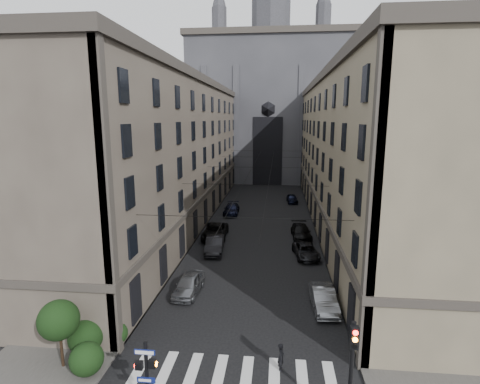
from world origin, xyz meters
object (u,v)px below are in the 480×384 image
(traffic_light_right, at_px, (352,363))
(pedestrian, at_px, (281,357))
(car_right_near, at_px, (323,299))
(pedestrian_signal_left, at_px, (147,375))
(car_left_far, at_px, (231,209))
(car_left_midnear, at_px, (215,244))
(car_left_midfar, at_px, (215,231))
(car_right_far, at_px, (292,199))
(car_right_midfar, at_px, (301,232))
(car_left_near, at_px, (189,284))
(car_right_midnear, at_px, (306,251))
(gothic_tower, at_px, (270,100))

(traffic_light_right, bearing_deg, pedestrian, 128.72)
(pedestrian, bearing_deg, car_right_near, -15.19)
(pedestrian_signal_left, height_order, car_left_far, pedestrian_signal_left)
(car_left_midnear, bearing_deg, car_left_midfar, 93.67)
(pedestrian_signal_left, height_order, car_right_far, pedestrian_signal_left)
(car_left_far, bearing_deg, car_left_midfar, -93.99)
(car_left_midnear, relative_size, car_right_midfar, 0.96)
(car_left_near, relative_size, car_right_midnear, 0.96)
(traffic_light_right, bearing_deg, car_left_near, 130.01)
(car_left_near, height_order, pedestrian, pedestrian)
(pedestrian, bearing_deg, car_left_midnear, 29.06)
(car_left_far, height_order, car_right_midfar, car_right_midfar)
(car_left_midnear, distance_m, car_right_near, 14.69)
(car_left_far, height_order, pedestrian, pedestrian)
(gothic_tower, height_order, car_right_midfar, gothic_tower)
(car_left_midnear, relative_size, car_right_midnear, 1.06)
(gothic_tower, relative_size, car_left_midnear, 11.63)
(car_left_far, xyz_separation_m, car_right_midnear, (9.57, -16.19, -0.09))
(car_left_midnear, distance_m, car_right_midfar, 10.78)
(car_left_far, bearing_deg, pedestrian, -79.53)
(traffic_light_right, distance_m, pedestrian, 5.40)
(car_left_near, xyz_separation_m, car_right_far, (9.30, 33.71, -0.07))
(gothic_tower, relative_size, car_right_midnear, 12.31)
(car_left_near, relative_size, car_left_midnear, 0.90)
(car_left_midfar, height_order, car_right_midnear, car_left_midfar)
(car_right_midnear, distance_m, car_right_midfar, 6.06)
(car_left_midfar, distance_m, car_right_far, 21.80)
(gothic_tower, height_order, car_left_near, gothic_tower)
(pedestrian, bearing_deg, car_right_far, 5.61)
(car_left_near, relative_size, pedestrian, 2.88)
(car_left_midnear, relative_size, car_left_far, 0.97)
(car_left_far, relative_size, pedestrian, 3.27)
(gothic_tower, bearing_deg, car_right_midfar, -83.72)
(car_right_midfar, bearing_deg, car_right_far, 87.56)
(car_left_near, xyz_separation_m, car_left_midnear, (0.47, 9.49, 0.05))
(car_left_midfar, xyz_separation_m, car_right_midnear, (10.10, -5.13, -0.15))
(pedestrian_signal_left, relative_size, car_left_near, 0.89)
(car_left_midfar, bearing_deg, car_left_far, 85.65)
(car_left_near, relative_size, car_right_near, 0.97)
(pedestrian_signal_left, distance_m, car_right_near, 14.69)
(car_left_far, distance_m, car_right_midnear, 18.81)
(pedestrian_signal_left, relative_size, car_right_midfar, 0.77)
(traffic_light_right, relative_size, car_left_near, 1.15)
(gothic_tower, bearing_deg, car_left_midfar, -96.02)
(car_left_midfar, xyz_separation_m, car_right_far, (9.55, 19.60, -0.11))
(car_left_midnear, xyz_separation_m, car_left_midfar, (-0.72, 4.62, -0.02))
(gothic_tower, height_order, traffic_light_right, gothic_tower)
(traffic_light_right, height_order, car_left_far, traffic_light_right)
(traffic_light_right, xyz_separation_m, pedestrian, (-2.99, 3.73, -2.51))
(car_right_midfar, bearing_deg, pedestrian, -99.60)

